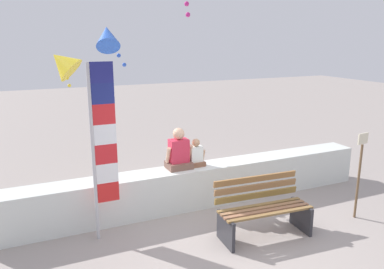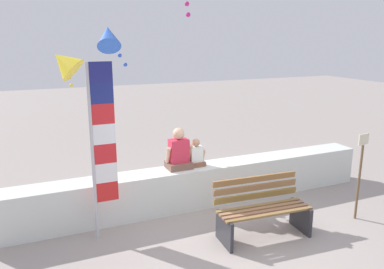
{
  "view_description": "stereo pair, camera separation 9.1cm",
  "coord_description": "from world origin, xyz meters",
  "px_view_note": "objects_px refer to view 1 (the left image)",
  "views": [
    {
      "loc": [
        -2.73,
        -4.56,
        2.96
      ],
      "look_at": [
        -0.07,
        1.35,
        1.33
      ],
      "focal_mm": 35.88,
      "sensor_mm": 36.0,
      "label": 1
    },
    {
      "loc": [
        -2.65,
        -4.6,
        2.96
      ],
      "look_at": [
        -0.07,
        1.35,
        1.33
      ],
      "focal_mm": 35.88,
      "sensor_mm": 36.0,
      "label": 2
    }
  ],
  "objects_px": {
    "person_adult": "(179,153)",
    "kite_blue": "(107,37)",
    "park_bench": "(263,210)",
    "person_child": "(196,155)",
    "sign_post": "(360,169)",
    "flag_banner": "(101,142)",
    "kite_yellow": "(63,63)"
  },
  "relations": [
    {
      "from": "park_bench",
      "to": "flag_banner",
      "type": "height_order",
      "value": "flag_banner"
    },
    {
      "from": "flag_banner",
      "to": "kite_yellow",
      "type": "height_order",
      "value": "kite_yellow"
    },
    {
      "from": "kite_yellow",
      "to": "person_adult",
      "type": "bearing_deg",
      "value": -63.2
    },
    {
      "from": "park_bench",
      "to": "flag_banner",
      "type": "bearing_deg",
      "value": 157.77
    },
    {
      "from": "kite_yellow",
      "to": "park_bench",
      "type": "bearing_deg",
      "value": -62.76
    },
    {
      "from": "person_adult",
      "to": "kite_blue",
      "type": "relative_size",
      "value": 0.8
    },
    {
      "from": "kite_yellow",
      "to": "person_child",
      "type": "bearing_deg",
      "value": -58.39
    },
    {
      "from": "sign_post",
      "to": "person_child",
      "type": "bearing_deg",
      "value": 143.84
    },
    {
      "from": "park_bench",
      "to": "sign_post",
      "type": "bearing_deg",
      "value": -5.23
    },
    {
      "from": "person_adult",
      "to": "kite_yellow",
      "type": "bearing_deg",
      "value": 116.8
    },
    {
      "from": "sign_post",
      "to": "park_bench",
      "type": "bearing_deg",
      "value": 174.77
    },
    {
      "from": "person_child",
      "to": "kite_yellow",
      "type": "xyz_separation_m",
      "value": [
        -1.85,
        3.0,
        1.51
      ]
    },
    {
      "from": "park_bench",
      "to": "person_child",
      "type": "relative_size",
      "value": 2.93
    },
    {
      "from": "person_adult",
      "to": "kite_blue",
      "type": "bearing_deg",
      "value": 116.58
    },
    {
      "from": "person_child",
      "to": "flag_banner",
      "type": "bearing_deg",
      "value": -162.6
    },
    {
      "from": "person_child",
      "to": "flag_banner",
      "type": "xyz_separation_m",
      "value": [
        -1.77,
        -0.56,
        0.58
      ]
    },
    {
      "from": "person_adult",
      "to": "person_child",
      "type": "xyz_separation_m",
      "value": [
        0.33,
        0.0,
        -0.09
      ]
    },
    {
      "from": "kite_blue",
      "to": "kite_yellow",
      "type": "xyz_separation_m",
      "value": [
        -0.71,
        1.4,
        -0.55
      ]
    },
    {
      "from": "flag_banner",
      "to": "kite_blue",
      "type": "bearing_deg",
      "value": 73.41
    },
    {
      "from": "kite_blue",
      "to": "sign_post",
      "type": "relative_size",
      "value": 0.62
    },
    {
      "from": "park_bench",
      "to": "person_child",
      "type": "distance_m",
      "value": 1.62
    },
    {
      "from": "flag_banner",
      "to": "kite_blue",
      "type": "distance_m",
      "value": 2.7
    },
    {
      "from": "kite_blue",
      "to": "sign_post",
      "type": "xyz_separation_m",
      "value": [
        3.36,
        -3.23,
        -2.13
      ]
    },
    {
      "from": "person_child",
      "to": "kite_yellow",
      "type": "relative_size",
      "value": 0.49
    },
    {
      "from": "kite_yellow",
      "to": "sign_post",
      "type": "bearing_deg",
      "value": -48.64
    },
    {
      "from": "kite_blue",
      "to": "sign_post",
      "type": "height_order",
      "value": "kite_blue"
    },
    {
      "from": "park_bench",
      "to": "sign_post",
      "type": "distance_m",
      "value": 1.84
    },
    {
      "from": "park_bench",
      "to": "person_child",
      "type": "height_order",
      "value": "person_child"
    },
    {
      "from": "flag_banner",
      "to": "sign_post",
      "type": "xyz_separation_m",
      "value": [
        4.0,
        -1.07,
        -0.64
      ]
    },
    {
      "from": "flag_banner",
      "to": "kite_yellow",
      "type": "xyz_separation_m",
      "value": [
        -0.07,
        3.55,
        0.94
      ]
    },
    {
      "from": "park_bench",
      "to": "person_adult",
      "type": "bearing_deg",
      "value": 118.15
    },
    {
      "from": "person_child",
      "to": "kite_yellow",
      "type": "bearing_deg",
      "value": 121.61
    }
  ]
}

